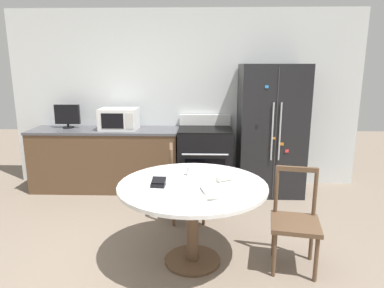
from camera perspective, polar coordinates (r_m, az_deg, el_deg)
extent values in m
plane|color=gray|center=(3.12, -3.80, -22.27)|extent=(14.00, 14.00, 0.00)
cube|color=silver|center=(5.22, -1.20, 7.48)|extent=(5.20, 0.10, 2.60)
cube|color=brown|center=(5.21, -14.07, -2.63)|extent=(2.11, 0.62, 0.86)
cube|color=#4C4C51|center=(5.11, -14.35, 2.24)|extent=(2.13, 0.64, 0.03)
cube|color=black|center=(4.95, 12.96, 2.28)|extent=(0.89, 0.69, 1.82)
cube|color=#333333|center=(4.61, 13.78, 1.47)|extent=(0.01, 0.01, 1.75)
cylinder|color=silver|center=(4.58, 13.24, 2.00)|extent=(0.02, 0.02, 0.76)
cylinder|color=silver|center=(4.60, 14.46, 1.98)|extent=(0.02, 0.02, 0.76)
cube|color=orange|center=(4.65, 14.75, 0.00)|extent=(0.05, 0.01, 0.04)
cube|color=orange|center=(4.61, 13.47, 0.95)|extent=(0.04, 0.01, 0.03)
cube|color=black|center=(4.61, 14.45, 1.74)|extent=(0.04, 0.02, 0.03)
cube|color=red|center=(4.69, 15.53, -1.13)|extent=(0.05, 0.02, 0.04)
cube|color=#338CD8|center=(4.50, 12.35, 9.30)|extent=(0.05, 0.01, 0.04)
cube|color=black|center=(4.54, 10.77, 2.92)|extent=(0.04, 0.01, 0.03)
cube|color=black|center=(4.98, 2.16, -2.75)|extent=(0.76, 0.64, 0.90)
cube|color=black|center=(4.70, 2.17, -4.88)|extent=(0.55, 0.01, 0.40)
cylinder|color=silver|center=(4.60, 2.20, -1.77)|extent=(0.62, 0.02, 0.02)
cube|color=black|center=(4.88, 2.20, 2.46)|extent=(0.76, 0.64, 0.02)
cube|color=white|center=(5.15, 2.19, 4.04)|extent=(0.76, 0.06, 0.16)
cube|color=white|center=(5.02, -12.08, 4.10)|extent=(0.53, 0.37, 0.30)
cube|color=black|center=(4.85, -13.15, 3.75)|extent=(0.31, 0.01, 0.21)
cube|color=silver|center=(4.79, -10.38, 3.78)|extent=(0.11, 0.01, 0.22)
cylinder|color=black|center=(5.36, -19.92, 2.65)|extent=(0.16, 0.16, 0.02)
cylinder|color=black|center=(5.36, -19.94, 2.97)|extent=(0.03, 0.03, 0.04)
cube|color=black|center=(5.34, -20.08, 4.68)|extent=(0.36, 0.05, 0.28)
cylinder|color=white|center=(3.07, 0.09, -6.94)|extent=(1.34, 1.34, 0.03)
cylinder|color=brown|center=(3.22, 0.09, -13.17)|extent=(0.11, 0.11, 0.71)
cylinder|color=brown|center=(3.40, 0.09, -18.75)|extent=(0.52, 0.52, 0.03)
cube|color=brown|center=(3.24, 16.83, -12.62)|extent=(0.49, 0.49, 0.04)
cylinder|color=brown|center=(3.21, 19.98, -17.63)|extent=(0.04, 0.04, 0.41)
cylinder|color=brown|center=(3.18, 13.53, -17.50)|extent=(0.04, 0.04, 0.41)
cylinder|color=brown|center=(3.51, 19.28, -14.81)|extent=(0.04, 0.04, 0.41)
cylinder|color=brown|center=(3.48, 13.46, -14.65)|extent=(0.04, 0.04, 0.41)
cylinder|color=brown|center=(3.34, 19.85, -7.50)|extent=(0.04, 0.04, 0.45)
cylinder|color=brown|center=(3.31, 13.89, -7.28)|extent=(0.04, 0.04, 0.45)
cube|color=brown|center=(3.26, 17.12, -4.02)|extent=(0.35, 0.10, 0.04)
cube|color=brown|center=(4.04, -0.71, -6.82)|extent=(0.46, 0.46, 0.04)
cylinder|color=brown|center=(4.30, 1.49, -8.81)|extent=(0.04, 0.04, 0.41)
cylinder|color=brown|center=(3.98, 1.96, -10.65)|extent=(0.04, 0.04, 0.41)
cylinder|color=brown|center=(4.28, -3.16, -8.92)|extent=(0.04, 0.04, 0.41)
cylinder|color=brown|center=(3.96, -3.09, -10.77)|extent=(0.04, 0.04, 0.41)
cylinder|color=brown|center=(4.13, -3.48, -2.86)|extent=(0.04, 0.04, 0.45)
cylinder|color=brown|center=(3.80, -3.43, -4.27)|extent=(0.04, 0.04, 0.45)
cube|color=brown|center=(3.91, -3.50, -0.65)|extent=(0.07, 0.35, 0.04)
cylinder|color=silver|center=(3.29, -0.21, -4.48)|extent=(0.08, 0.08, 0.09)
cylinder|color=beige|center=(3.29, -0.21, -4.82)|extent=(0.07, 0.07, 0.05)
cylinder|color=silver|center=(3.15, 5.43, -5.72)|extent=(0.16, 0.12, 0.05)
cube|color=black|center=(3.01, -5.65, -6.81)|extent=(0.13, 0.10, 0.03)
cube|color=black|center=(3.03, -5.56, -6.16)|extent=(0.13, 0.11, 0.06)
cube|color=white|center=(2.86, 4.16, -8.12)|extent=(0.25, 0.32, 0.01)
cube|color=beige|center=(2.86, 4.16, -7.97)|extent=(0.27, 0.33, 0.01)
cube|color=silver|center=(2.85, 4.16, -7.82)|extent=(0.29, 0.34, 0.01)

